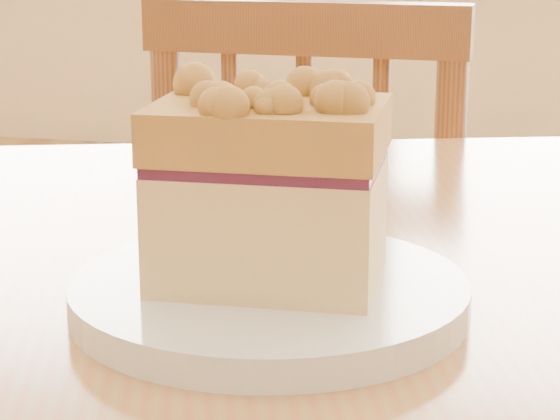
% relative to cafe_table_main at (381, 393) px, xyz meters
% --- Properties ---
extents(cafe_table_main, '(1.32, 1.06, 0.75)m').
position_rel_cafe_table_main_xyz_m(cafe_table_main, '(0.00, 0.00, 0.00)').
color(cafe_table_main, '#A2763F').
rests_on(cafe_table_main, ground).
extents(cafe_chair_main, '(0.42, 0.42, 0.89)m').
position_rel_cafe_table_main_xyz_m(cafe_chair_main, '(-0.14, 0.61, -0.19)').
color(cafe_chair_main, brown).
rests_on(cafe_chair_main, ground).
extents(plate, '(0.23, 0.23, 0.02)m').
position_rel_cafe_table_main_xyz_m(plate, '(-0.05, -0.12, 0.11)').
color(plate, white).
rests_on(plate, cafe_table_main).
extents(cake_slice, '(0.14, 0.10, 0.12)m').
position_rel_cafe_table_main_xyz_m(cake_slice, '(-0.05, -0.13, 0.18)').
color(cake_slice, '#FACE8D').
rests_on(cake_slice, plate).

